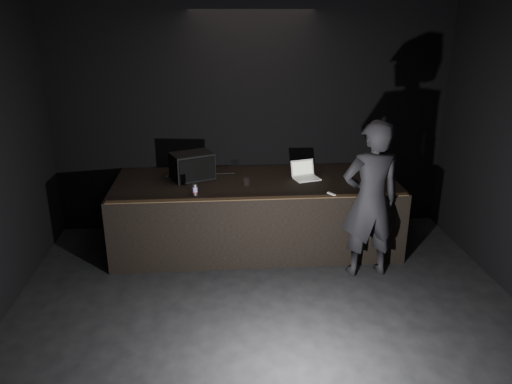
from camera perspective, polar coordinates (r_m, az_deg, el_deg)
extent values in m
plane|color=black|center=(5.18, 2.39, -19.37)|extent=(7.00, 7.00, 0.00)
cube|color=black|center=(7.64, -0.50, 8.48)|extent=(6.00, 0.10, 3.50)
cube|color=black|center=(7.27, -0.05, -2.46)|extent=(4.00, 1.50, 1.00)
cube|color=brown|center=(6.42, 0.43, -0.71)|extent=(3.92, 0.10, 0.01)
cube|color=black|center=(7.20, -7.31, 2.99)|extent=(0.68, 0.59, 0.38)
cube|color=black|center=(7.02, -6.71, 2.55)|extent=(0.49, 0.23, 0.32)
cylinder|color=black|center=(7.38, -6.38, 1.98)|extent=(1.01, 0.08, 0.02)
cube|color=white|center=(7.19, 5.82, 1.51)|extent=(0.41, 0.33, 0.02)
cube|color=silver|center=(7.19, 5.83, 1.59)|extent=(0.32, 0.22, 0.00)
cube|color=white|center=(7.29, 5.31, 2.79)|extent=(0.36, 0.17, 0.23)
cube|color=gold|center=(7.28, 5.35, 2.76)|extent=(0.31, 0.14, 0.18)
cylinder|color=silver|center=(6.57, -6.99, 0.26)|extent=(0.06, 0.06, 0.15)
cylinder|color=#281C9B|center=(6.57, -7.00, 0.30)|extent=(0.06, 0.06, 0.07)
cylinder|color=maroon|center=(6.58, -6.98, -0.01)|extent=(0.06, 0.06, 0.01)
cylinder|color=white|center=(6.88, -1.10, 1.15)|extent=(0.09, 0.09, 0.11)
cube|color=white|center=(6.62, 8.60, -0.24)|extent=(0.09, 0.13, 0.02)
imported|color=black|center=(6.46, 12.95, -0.91)|extent=(0.79, 0.55, 2.06)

